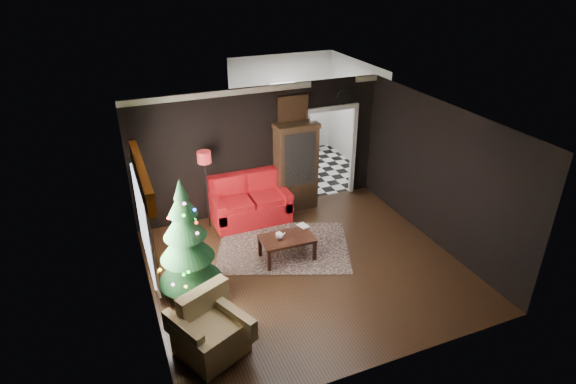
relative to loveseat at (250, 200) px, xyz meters
name	(u,v)px	position (x,y,z in m)	size (l,w,h in m)	color
floor	(307,268)	(0.40, -2.05, -0.50)	(5.50, 5.50, 0.00)	black
ceiling	(310,123)	(0.40, -2.05, 2.30)	(5.50, 5.50, 0.00)	white
wall_back	(260,151)	(0.40, 0.45, 0.90)	(5.50, 5.50, 0.00)	black
wall_front	(389,286)	(0.40, -4.55, 0.90)	(5.50, 5.50, 0.00)	black
wall_left	(143,233)	(-2.35, -2.05, 0.90)	(5.50, 5.50, 0.00)	black
wall_right	(439,175)	(3.15, -2.05, 0.90)	(5.50, 5.50, 0.00)	black
doorway	(330,154)	(2.10, 0.45, 0.55)	(1.10, 0.10, 2.10)	white
left_window	(144,224)	(-2.31, -1.85, 0.95)	(0.05, 1.60, 1.40)	white
valance	(141,175)	(-2.23, -1.85, 1.77)	(0.12, 2.10, 0.35)	#803609
kitchen_floor	(303,171)	(2.10, 1.95, -0.50)	(3.00, 3.00, 0.00)	silver
kitchen_window	(282,95)	(2.10, 3.40, 1.20)	(0.70, 0.06, 0.70)	white
rug	(283,247)	(0.26, -1.25, -0.49)	(2.53, 1.84, 0.01)	#291F27
loveseat	(250,200)	(0.00, 0.00, 0.00)	(1.70, 0.90, 1.00)	maroon
curio_cabinet	(296,168)	(1.15, 0.22, 0.45)	(0.90, 0.45, 1.90)	black
floor_lamp	(207,192)	(-0.89, 0.07, 0.33)	(0.30, 0.30, 1.78)	black
christmas_tree	(186,240)	(-1.71, -1.91, 0.55)	(1.06, 1.06, 2.03)	#0E360F
armchair	(210,328)	(-1.72, -3.40, -0.04)	(0.88, 0.88, 0.90)	#D1BC7C
coffee_table	(287,248)	(0.19, -1.62, -0.26)	(0.99, 0.59, 0.45)	#351E17
teapot	(279,235)	(0.04, -1.61, 0.04)	(0.17, 0.17, 0.16)	white
cup_a	(278,234)	(0.05, -1.49, -0.01)	(0.07, 0.07, 0.06)	white
cup_b	(281,237)	(0.07, -1.59, -0.01)	(0.07, 0.07, 0.06)	white
book	(300,223)	(0.55, -1.38, 0.07)	(0.17, 0.02, 0.23)	#88684D
wall_clock	(343,97)	(2.35, 0.40, 1.88)	(0.32, 0.32, 0.06)	white
painting	(293,109)	(1.15, 0.41, 1.75)	(0.62, 0.05, 0.52)	tan
kitchen_counter	(286,140)	(2.10, 3.15, -0.05)	(1.80, 0.60, 0.90)	silver
kitchen_table	(297,164)	(1.80, 1.65, -0.12)	(0.70, 0.70, 0.75)	brown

